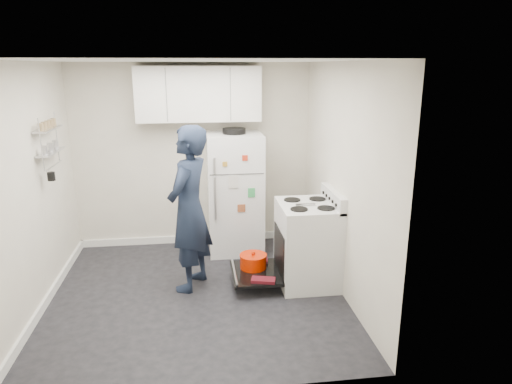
{
  "coord_description": "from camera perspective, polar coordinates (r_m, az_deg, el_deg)",
  "views": [
    {
      "loc": [
        0.04,
        -4.62,
        2.46
      ],
      "look_at": [
        0.71,
        0.38,
        1.05
      ],
      "focal_mm": 32.0,
      "sensor_mm": 36.0,
      "label": 1
    }
  ],
  "objects": [
    {
      "name": "open_oven_door",
      "position": [
        5.37,
        -0.19,
        -9.33
      ],
      "size": [
        0.55,
        0.71,
        0.24
      ],
      "color": "black",
      "rests_on": "ground"
    },
    {
      "name": "electric_range",
      "position": [
        5.31,
        6.31,
        -6.53
      ],
      "size": [
        0.66,
        0.76,
        1.1
      ],
      "color": "silver",
      "rests_on": "ground"
    },
    {
      "name": "refrigerator",
      "position": [
        6.12,
        -2.65,
        -0.09
      ],
      "size": [
        0.72,
        0.74,
        1.67
      ],
      "color": "white",
      "rests_on": "ground"
    },
    {
      "name": "upper_cabinets",
      "position": [
        6.06,
        -7.2,
        12.07
      ],
      "size": [
        1.6,
        0.33,
        0.7
      ],
      "primitive_type": "cube",
      "color": "silver",
      "rests_on": "room"
    },
    {
      "name": "wall_shelf_rack",
      "position": [
        5.4,
        -24.44,
        5.86
      ],
      "size": [
        0.14,
        0.6,
        0.61
      ],
      "color": "#B2B2B7",
      "rests_on": "room"
    },
    {
      "name": "person",
      "position": [
        5.08,
        -8.34,
        -2.14
      ],
      "size": [
        0.68,
        0.8,
        1.85
      ],
      "primitive_type": "imported",
      "rotation": [
        0.0,
        0.0,
        -2.0
      ],
      "color": "#172034",
      "rests_on": "ground"
    },
    {
      "name": "room",
      "position": [
        4.82,
        -8.18,
        0.37
      ],
      "size": [
        3.21,
        3.21,
        2.51
      ],
      "color": "black",
      "rests_on": "ground"
    }
  ]
}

